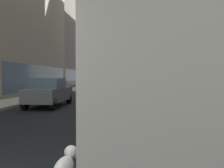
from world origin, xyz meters
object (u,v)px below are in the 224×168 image
(car_grey_wagon, at_px, (49,92))
(transit_bus, at_px, (158,74))
(car_red_coupe, at_px, (128,84))
(dalmatian_dog, at_px, (65,167))
(car_silver_sedan, at_px, (144,88))

(car_grey_wagon, bearing_deg, transit_bus, -46.90)
(car_red_coupe, xyz_separation_m, dalmatian_dog, (-0.04, -27.30, -0.31))
(transit_bus, xyz_separation_m, dalmatian_dog, (-1.64, -4.81, -1.26))
(dalmatian_dog, bearing_deg, car_red_coupe, 89.91)
(car_silver_sedan, distance_m, car_red_coupe, 10.99)
(car_silver_sedan, xyz_separation_m, car_red_coupe, (-1.60, 10.87, -0.00))
(car_red_coupe, distance_m, dalmatian_dog, 27.30)
(transit_bus, bearing_deg, car_grey_wagon, 133.10)
(car_silver_sedan, xyz_separation_m, dalmatian_dog, (-1.64, -16.43, -0.31))
(transit_bus, xyz_separation_m, car_silver_sedan, (0.00, 11.62, -0.96))
(transit_bus, height_order, car_silver_sedan, transit_bus)
(car_grey_wagon, xyz_separation_m, dalmatian_dog, (3.96, -10.80, -0.31))
(car_grey_wagon, bearing_deg, car_silver_sedan, 45.16)
(car_grey_wagon, xyz_separation_m, car_red_coupe, (4.00, 16.50, 0.00))
(car_grey_wagon, distance_m, car_red_coupe, 16.98)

